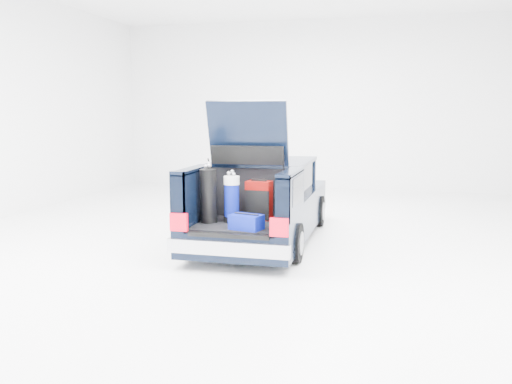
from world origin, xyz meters
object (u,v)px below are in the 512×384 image
(car, at_px, (264,202))
(blue_golf_bag, at_px, (232,199))
(blue_duffel, at_px, (246,222))
(black_golf_bag, at_px, (209,196))
(red_suitcase, at_px, (259,200))

(car, xyz_separation_m, blue_golf_bag, (-0.16, -1.52, 0.30))
(car, xyz_separation_m, blue_duffel, (0.19, -1.97, 0.04))
(blue_golf_bag, bearing_deg, black_golf_bag, -151.58)
(black_golf_bag, height_order, blue_duffel, black_golf_bag)
(red_suitcase, distance_m, blue_duffel, 0.80)
(car, bearing_deg, black_golf_bag, -107.12)
(red_suitcase, bearing_deg, black_golf_bag, -142.90)
(car, relative_size, blue_duffel, 9.06)
(red_suitcase, bearing_deg, blue_golf_bag, -132.44)
(car, height_order, black_golf_bag, car)
(car, distance_m, blue_golf_bag, 1.55)
(blue_golf_bag, bearing_deg, car, 94.78)
(red_suitcase, bearing_deg, car, 104.56)
(car, bearing_deg, blue_golf_bag, -96.08)
(black_golf_bag, bearing_deg, red_suitcase, 52.39)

